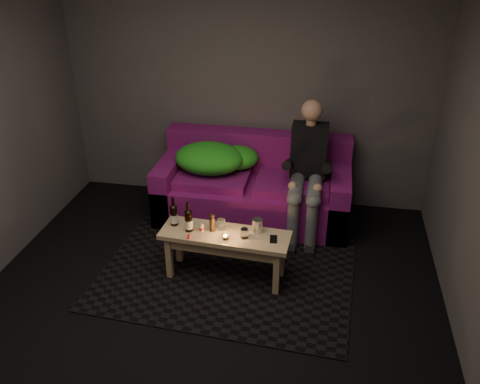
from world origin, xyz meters
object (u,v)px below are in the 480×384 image
object	(u,v)px
coffee_table	(225,241)
beer_bottle_b	(189,220)
person	(307,168)
steel_cup	(257,226)
sofa	(254,189)
beer_bottle_a	(174,215)

from	to	relation	value
coffee_table	beer_bottle_b	xyz separation A→B (m)	(-0.32, -0.01, 0.19)
person	coffee_table	bearing A→B (deg)	-122.89
person	steel_cup	size ratio (longest dim) A/B	10.66
person	beer_bottle_b	world-z (taller)	person
sofa	steel_cup	xyz separation A→B (m)	(0.20, -1.08, 0.22)
person	steel_cup	xyz separation A→B (m)	(-0.36, -0.91, -0.17)
beer_bottle_a	beer_bottle_b	distance (m)	0.17
beer_bottle_a	steel_cup	bearing A→B (deg)	1.43
sofa	steel_cup	size ratio (longest dim) A/B	15.97
coffee_table	beer_bottle_b	size ratio (longest dim) A/B	4.09
sofa	beer_bottle_b	xyz separation A→B (m)	(-0.39, -1.17, 0.26)
steel_cup	beer_bottle_a	bearing A→B (deg)	-178.57
person	coffee_table	xyz separation A→B (m)	(-0.64, -0.99, -0.32)
beer_bottle_b	steel_cup	bearing A→B (deg)	8.62
sofa	steel_cup	distance (m)	1.12
steel_cup	sofa	bearing A→B (deg)	100.68
beer_bottle_b	sofa	bearing A→B (deg)	71.32
sofa	beer_bottle_a	bearing A→B (deg)	-116.70
beer_bottle_a	steel_cup	xyz separation A→B (m)	(0.75, 0.02, -0.04)
sofa	coffee_table	bearing A→B (deg)	-93.58
beer_bottle_a	beer_bottle_b	size ratio (longest dim) A/B	0.97
coffee_table	sofa	bearing A→B (deg)	86.42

